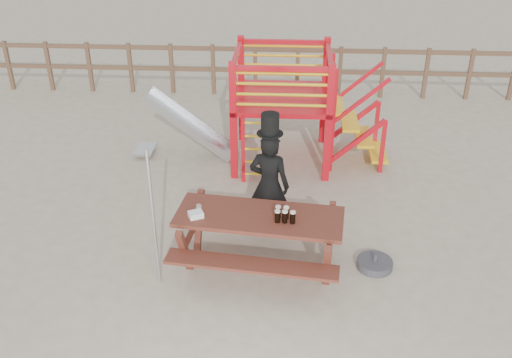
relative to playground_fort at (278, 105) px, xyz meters
The scene contains 10 objects.
ground 3.74m from the playground_fort, 91.99° to the right, with size 60.00×60.00×0.00m, color #BAAA91.
back_fence 3.44m from the playground_fort, 92.08° to the left, with size 15.09×0.09×1.20m.
playground_fort is the anchor object (origin of this frame).
picnic_table 3.40m from the playground_fort, 92.41° to the right, with size 2.34×1.75×0.85m.
man_with_hat 2.52m from the playground_fort, 91.03° to the right, with size 0.68×0.53×1.93m.
metal_pole 4.01m from the playground_fort, 111.11° to the right, with size 0.04×0.04×1.96m, color #B2B2B7.
parasol_base 3.71m from the playground_fort, 66.13° to the right, with size 0.49×0.49×0.21m.
paper_bag 3.59m from the playground_fort, 105.53° to the right, with size 0.18×0.14×0.08m, color white.
stout_pints 3.47m from the playground_fort, 87.04° to the right, with size 0.27×0.19×0.17m.
empty_glasses 3.52m from the playground_fort, 105.24° to the right, with size 0.07×0.07×0.15m.
Camera 1 is at (0.33, -6.06, 4.84)m, focal length 40.00 mm.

